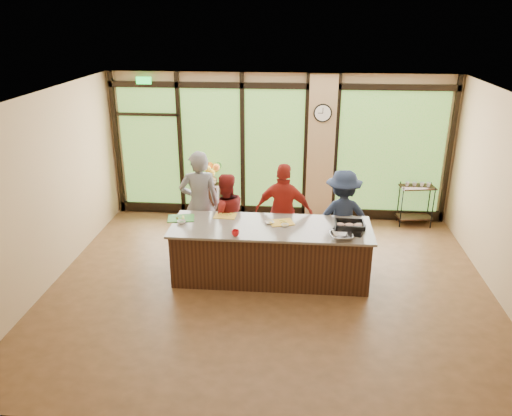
% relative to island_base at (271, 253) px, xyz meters
% --- Properties ---
extents(floor, '(7.00, 7.00, 0.00)m').
position_rel_island_base_xyz_m(floor, '(0.00, -0.30, -0.44)').
color(floor, '#4C321B').
rests_on(floor, ground).
extents(ceiling, '(7.00, 7.00, 0.00)m').
position_rel_island_base_xyz_m(ceiling, '(0.00, -0.30, 2.56)').
color(ceiling, white).
rests_on(ceiling, back_wall).
extents(back_wall, '(7.00, 0.00, 7.00)m').
position_rel_island_base_xyz_m(back_wall, '(0.00, 2.70, 1.06)').
color(back_wall, tan).
rests_on(back_wall, floor).
extents(left_wall, '(0.00, 6.00, 6.00)m').
position_rel_island_base_xyz_m(left_wall, '(-3.50, -0.30, 1.06)').
color(left_wall, tan).
rests_on(left_wall, floor).
extents(window_wall, '(6.90, 0.12, 3.00)m').
position_rel_island_base_xyz_m(window_wall, '(0.16, 2.65, 0.95)').
color(window_wall, tan).
rests_on(window_wall, floor).
extents(island_base, '(3.10, 1.00, 0.88)m').
position_rel_island_base_xyz_m(island_base, '(0.00, 0.00, 0.00)').
color(island_base, '#321C10').
rests_on(island_base, floor).
extents(countertop, '(3.20, 1.10, 0.04)m').
position_rel_island_base_xyz_m(countertop, '(0.00, 0.00, 0.46)').
color(countertop, gray).
rests_on(countertop, island_base).
extents(wall_clock, '(0.36, 0.04, 0.36)m').
position_rel_island_base_xyz_m(wall_clock, '(0.85, 2.57, 1.81)').
color(wall_clock, black).
rests_on(wall_clock, window_wall).
extents(cook_left, '(0.78, 0.59, 1.93)m').
position_rel_island_base_xyz_m(cook_left, '(-1.30, 0.75, 0.52)').
color(cook_left, slate).
rests_on(cook_left, floor).
extents(cook_midleft, '(0.93, 0.84, 1.56)m').
position_rel_island_base_xyz_m(cook_midleft, '(-0.84, 0.68, 0.34)').
color(cook_midleft, maroon).
rests_on(cook_midleft, floor).
extents(cook_midright, '(1.08, 0.60, 1.74)m').
position_rel_island_base_xyz_m(cook_midright, '(0.18, 0.72, 0.43)').
color(cook_midright, maroon).
rests_on(cook_midright, floor).
extents(cook_right, '(1.13, 0.73, 1.66)m').
position_rel_island_base_xyz_m(cook_right, '(1.18, 0.71, 0.39)').
color(cook_right, '#192137').
rests_on(cook_right, floor).
extents(roasting_pan, '(0.53, 0.47, 0.08)m').
position_rel_island_base_xyz_m(roasting_pan, '(1.23, -0.09, 0.52)').
color(roasting_pan, black).
rests_on(roasting_pan, countertop).
extents(mixing_bowl, '(0.38, 0.38, 0.08)m').
position_rel_island_base_xyz_m(mixing_bowl, '(1.08, -0.38, 0.52)').
color(mixing_bowl, silver).
rests_on(mixing_bowl, countertop).
extents(cutting_board_left, '(0.48, 0.40, 0.01)m').
position_rel_island_base_xyz_m(cutting_board_left, '(-1.50, 0.18, 0.49)').
color(cutting_board_left, '#368630').
rests_on(cutting_board_left, countertop).
extents(cutting_board_center, '(0.37, 0.29, 0.01)m').
position_rel_island_base_xyz_m(cutting_board_center, '(-0.79, 0.35, 0.49)').
color(cutting_board_center, gold).
rests_on(cutting_board_center, countertop).
extents(cutting_board_right, '(0.45, 0.39, 0.01)m').
position_rel_island_base_xyz_m(cutting_board_right, '(0.16, 0.15, 0.49)').
color(cutting_board_right, gold).
rests_on(cutting_board_right, countertop).
extents(prep_bowl_near, '(0.14, 0.14, 0.04)m').
position_rel_island_base_xyz_m(prep_bowl_near, '(-1.45, -0.01, 0.50)').
color(prep_bowl_near, silver).
rests_on(prep_bowl_near, countertop).
extents(prep_bowl_mid, '(0.16, 0.16, 0.04)m').
position_rel_island_base_xyz_m(prep_bowl_mid, '(0.22, 0.01, 0.50)').
color(prep_bowl_mid, silver).
rests_on(prep_bowl_mid, countertop).
extents(prep_bowl_far, '(0.18, 0.18, 0.04)m').
position_rel_island_base_xyz_m(prep_bowl_far, '(-0.03, 0.10, 0.50)').
color(prep_bowl_far, silver).
rests_on(prep_bowl_far, countertop).
extents(red_ramekin, '(0.14, 0.14, 0.09)m').
position_rel_island_base_xyz_m(red_ramekin, '(-0.52, -0.42, 0.53)').
color(red_ramekin, red).
rests_on(red_ramekin, countertop).
extents(flower_stand, '(0.44, 0.44, 0.74)m').
position_rel_island_base_xyz_m(flower_stand, '(-1.39, 2.45, -0.07)').
color(flower_stand, '#321C10').
rests_on(flower_stand, floor).
extents(flower_vase, '(0.28, 0.28, 0.27)m').
position_rel_island_base_xyz_m(flower_vase, '(-1.39, 2.45, 0.44)').
color(flower_vase, olive).
rests_on(flower_vase, flower_stand).
extents(bar_cart, '(0.73, 0.49, 0.92)m').
position_rel_island_base_xyz_m(bar_cart, '(2.81, 2.45, 0.11)').
color(bar_cart, '#321C10').
rests_on(bar_cart, floor).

